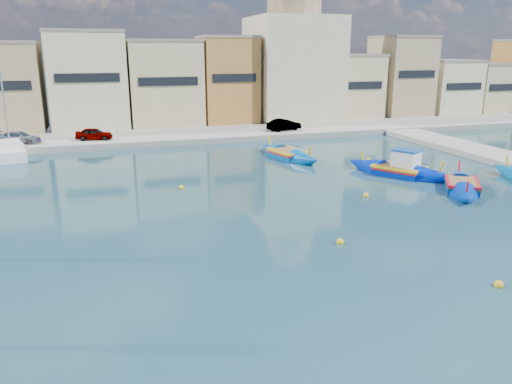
{
  "coord_description": "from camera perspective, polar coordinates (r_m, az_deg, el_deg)",
  "views": [
    {
      "loc": [
        -13.16,
        -18.39,
        8.64
      ],
      "look_at": [
        -5.46,
        6.0,
        1.4
      ],
      "focal_mm": 35.0,
      "sensor_mm": 36.0,
      "label": 1
    }
  ],
  "objects": [
    {
      "name": "luzzu_cyan_mid",
      "position": [
        34.6,
        22.45,
        0.55
      ],
      "size": [
        6.05,
        7.63,
        2.36
      ],
      "color": "#0031AC",
      "rests_on": "ground"
    },
    {
      "name": "north_townhouses",
      "position": [
        61.17,
        1.47,
        12.39
      ],
      "size": [
        83.2,
        7.87,
        10.19
      ],
      "color": "#C6B889",
      "rests_on": "ground"
    },
    {
      "name": "north_quay",
      "position": [
        52.74,
        -2.87,
        6.69
      ],
      "size": [
        80.0,
        8.0,
        0.6
      ],
      "primitive_type": "cube",
      "color": "gray",
      "rests_on": "ground"
    },
    {
      "name": "parked_cars",
      "position": [
        49.57,
        -13.42,
        6.72
      ],
      "size": [
        29.48,
        2.44,
        1.22
      ],
      "color": "#4C1919",
      "rests_on": "north_quay"
    },
    {
      "name": "luzzu_blue_cabin",
      "position": [
        37.3,
        16.06,
        2.36
      ],
      "size": [
        6.12,
        8.32,
        3.0
      ],
      "color": "#0021AD",
      "rests_on": "ground"
    },
    {
      "name": "yacht_north",
      "position": [
        48.28,
        -26.27,
        4.34
      ],
      "size": [
        3.42,
        7.78,
        10.05
      ],
      "color": "white",
      "rests_on": "ground"
    },
    {
      "name": "ground",
      "position": [
        24.2,
        16.93,
        -5.83
      ],
      "size": [
        160.0,
        160.0,
        0.0
      ],
      "primitive_type": "plane",
      "color": "#13313B",
      "rests_on": "ground"
    },
    {
      "name": "luzzu_green",
      "position": [
        41.79,
        3.69,
        4.23
      ],
      "size": [
        3.95,
        8.45,
        2.58
      ],
      "color": "#0051AC",
      "rests_on": "ground"
    },
    {
      "name": "church_block",
      "position": [
        62.81,
        4.27,
        15.55
      ],
      "size": [
        10.0,
        10.0,
        19.1
      ],
      "color": "beige",
      "rests_on": "ground"
    },
    {
      "name": "mooring_buoys",
      "position": [
        30.2,
        13.7,
        -1.12
      ],
      "size": [
        22.0,
        22.09,
        0.36
      ],
      "color": "yellow",
      "rests_on": "ground"
    }
  ]
}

